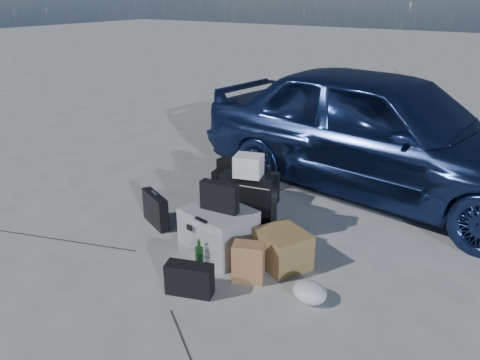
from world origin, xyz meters
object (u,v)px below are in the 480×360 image
at_px(cardboard_box, 283,248).
at_px(suitcase_right, 248,205).
at_px(briefcase, 155,210).
at_px(duffel_bag, 246,187).
at_px(green_bottle, 199,254).
at_px(pelican_case, 219,231).
at_px(suitcase_left, 241,191).
at_px(car, 380,131).

bearing_deg(cardboard_box, suitcase_right, 151.59).
bearing_deg(briefcase, duffel_bag, 88.70).
bearing_deg(cardboard_box, briefcase, -178.16).
relative_size(cardboard_box, green_bottle, 1.54).
relative_size(briefcase, suitcase_right, 0.69).
xyz_separation_m(pelican_case, duffel_bag, (-0.43, 1.15, -0.04)).
height_order(briefcase, suitcase_left, suitcase_left).
bearing_deg(suitcase_right, car, 57.58).
distance_m(duffel_bag, cardboard_box, 1.46).
relative_size(duffel_bag, green_bottle, 2.59).
height_order(car, briefcase, car).
bearing_deg(green_bottle, suitcase_right, 88.16).
bearing_deg(green_bottle, suitcase_left, 102.04).
distance_m(pelican_case, suitcase_right, 0.47).
bearing_deg(suitcase_right, pelican_case, -107.50).
distance_m(pelican_case, cardboard_box, 0.65).
distance_m(pelican_case, duffel_bag, 1.22).
xyz_separation_m(pelican_case, cardboard_box, (0.63, 0.14, -0.06)).
height_order(pelican_case, duffel_bag, pelican_case).
xyz_separation_m(pelican_case, green_bottle, (0.02, -0.34, -0.08)).
relative_size(suitcase_left, cardboard_box, 1.53).
bearing_deg(cardboard_box, suitcase_left, 145.85).
height_order(suitcase_right, cardboard_box, suitcase_right).
relative_size(car, suitcase_right, 6.85).
height_order(car, duffel_bag, car).
relative_size(briefcase, green_bottle, 1.58).
bearing_deg(pelican_case, green_bottle, -76.17).
bearing_deg(suitcase_right, briefcase, -170.97).
relative_size(car, cardboard_box, 10.19).
xyz_separation_m(car, suitcase_right, (-0.72, -1.90, -0.45)).
bearing_deg(green_bottle, pelican_case, 93.53).
bearing_deg(cardboard_box, duffel_bag, 136.44).
relative_size(pelican_case, cardboard_box, 1.39).
height_order(suitcase_left, cardboard_box, suitcase_left).
relative_size(suitcase_right, duffel_bag, 0.88).
distance_m(car, green_bottle, 2.87).
bearing_deg(car, briefcase, 151.01).
distance_m(suitcase_left, cardboard_box, 1.02).
bearing_deg(duffel_bag, green_bottle, -83.43).
relative_size(pelican_case, duffel_bag, 0.83).
relative_size(pelican_case, suitcase_left, 0.91).
relative_size(briefcase, suitcase_left, 0.67).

